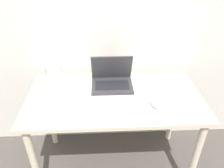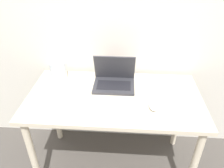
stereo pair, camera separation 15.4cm
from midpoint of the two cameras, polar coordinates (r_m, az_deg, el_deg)
The scene contains 6 objects.
wall_back at distance 1.76m, azimuth -2.73°, elevation 17.96°, with size 6.00×0.05×2.50m.
desk at distance 1.66m, azimuth -2.10°, elevation -5.82°, with size 1.27×0.68×0.76m.
laptop at distance 1.69m, azimuth -2.63°, elevation 1.20°, with size 0.31×0.24×0.24m.
keyboard at distance 1.50m, azimuth -2.99°, elevation -5.47°, with size 0.44×0.18×0.02m.
mouse at distance 1.51m, azimuth 8.32°, elevation -4.95°, with size 0.06×0.11×0.04m.
vase at distance 1.79m, azimuth -17.57°, elevation 3.35°, with size 0.13×0.13×0.21m.
Camera 1 is at (-0.08, -0.97, 1.69)m, focal length 35.00 mm.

